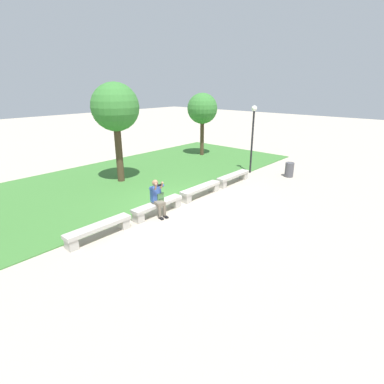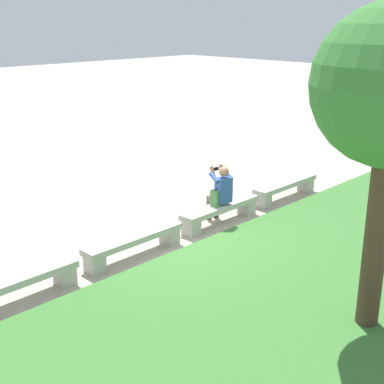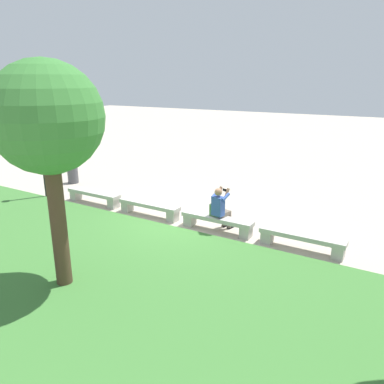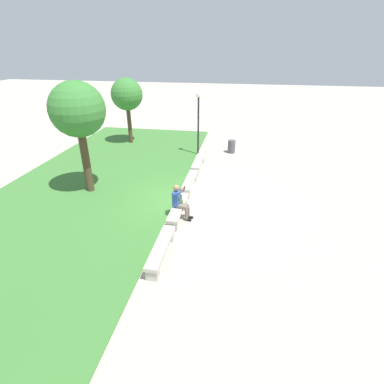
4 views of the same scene
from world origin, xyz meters
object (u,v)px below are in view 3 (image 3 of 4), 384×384
Objects in this scene: tree_left_background at (47,121)px; lamp_post at (40,135)px; trash_bin at (73,174)px; person_photographer at (221,207)px; bench_main at (302,239)px; backpack at (215,210)px; bench_far at (94,195)px; bench_mid at (149,207)px; bench_near at (217,221)px.

tree_left_background reaches higher than lamp_post.
person_photographer is at bearing 169.17° from trash_bin.
bench_main is 2.55m from backpack.
lamp_post reaches higher than bench_far.
backpack is 0.12× the size of lamp_post.
bench_mid is 2.92× the size of trash_bin.
bench_near is 5.55m from tree_left_background.
bench_main is 2.45m from bench_near.
person_photographer is 0.28× the size of tree_left_background.
bench_near is 4.91m from bench_far.
bench_near is 5.12× the size of backpack.
lamp_post reaches higher than bench_mid.
person_photographer is 7.30m from lamp_post.
bench_main and bench_mid have the same top height.
bench_mid is at bearing 180.00° from bench_far.
tree_left_background is at bearing 47.55° from bench_main.
bench_far is 6.35m from tree_left_background.
bench_main is 5.12× the size of backpack.
tree_left_background reaches higher than bench_far.
person_photographer is at bearing -1.82° from bench_main.
bench_mid is at bearing 163.42° from trash_bin.
bench_near is at bearing 180.00° from bench_far.
person_photographer is 1.76× the size of trash_bin.
bench_mid is at bearing 0.00° from bench_near.
tree_left_background is at bearing 70.49° from person_photographer.
trash_bin is at bearing -43.26° from tree_left_background.
bench_near and bench_far have the same top height.
bench_mid is 5.44m from tree_left_background.
tree_left_background is 1.32× the size of lamp_post.
bench_main is 1.66× the size of person_photographer.
tree_left_background is (1.55, 4.37, 2.75)m from person_photographer.
bench_mid is at bearing 0.68° from backpack.
trash_bin is (2.80, -1.56, 0.07)m from bench_far.
tree_left_background is 6.92m from lamp_post.
person_photographer is (2.38, -0.08, 0.43)m from bench_main.
bench_far is at bearing 0.87° from person_photographer.
bench_mid is at bearing -175.76° from lamp_post.
bench_far is (7.36, 0.00, 0.00)m from bench_main.
backpack is at bearing -179.32° from bench_mid.
bench_mid is 0.62× the size of lamp_post.
bench_main is at bearing 171.25° from trash_bin.
person_photographer is at bearing -176.65° from lamp_post.
bench_mid is 5.48m from trash_bin.
bench_mid is 1.00× the size of bench_far.
lamp_post is at bearing 2.77° from bench_near.
person_photographer is at bearing -109.51° from tree_left_background.
backpack is at bearing 17.93° from person_photographer.
person_photographer is (-2.53, -0.08, 0.43)m from bench_mid.
tree_left_background is (-3.43, 4.30, 3.18)m from bench_far.
bench_near is (2.45, 0.00, 0.00)m from bench_main.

